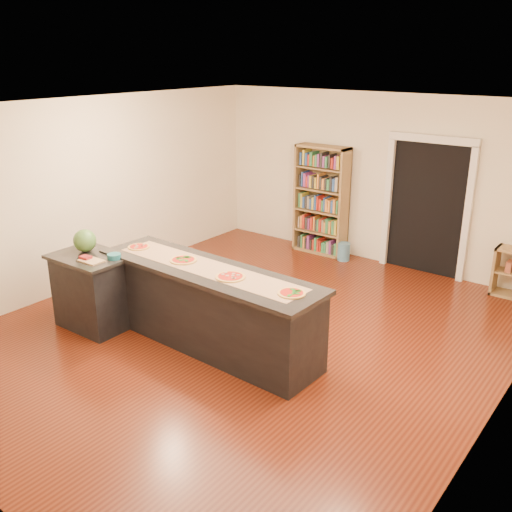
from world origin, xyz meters
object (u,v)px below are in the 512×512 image
Objects in this scene: bookshelf at (321,200)px; watermelon at (85,241)px; waste_bin at (344,252)px; side_counter at (93,291)px; kitchen_island at (208,307)px.

bookshelf reaches higher than watermelon.
waste_bin is at bearing -12.03° from bookshelf.
watermelon reaches higher than side_counter.
side_counter is at bearing -100.67° from bookshelf.
bookshelf reaches higher than kitchen_island.
waste_bin is at bearing 94.37° from kitchen_island.
kitchen_island is at bearing 14.60° from watermelon.
waste_bin is at bearing 70.98° from side_counter.
watermelon is at bearing -110.50° from waste_bin.
watermelon is at bearing -163.59° from kitchen_island.
side_counter is 0.65m from watermelon.
watermelon is (-0.97, -4.21, 0.17)m from bookshelf.
kitchen_island is at bearing -87.43° from waste_bin.
side_counter is at bearing -159.77° from kitchen_island.
bookshelf is at bearing 78.49° from side_counter.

